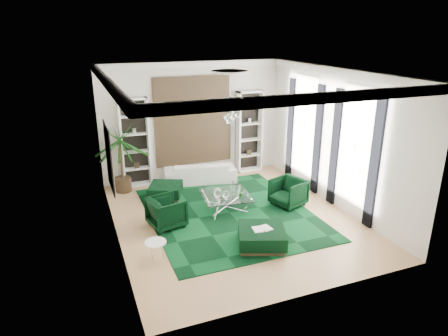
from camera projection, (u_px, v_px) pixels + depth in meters
name	position (u px, v px, depth m)	size (l,w,h in m)	color
floor	(234.00, 218.00, 10.60)	(6.00, 7.00, 0.02)	tan
ceiling	(235.00, 71.00, 9.34)	(6.00, 7.00, 0.02)	white
wall_back	(193.00, 121.00, 13.05)	(6.00, 0.02, 3.80)	silver
wall_front	(313.00, 203.00, 6.88)	(6.00, 0.02, 3.80)	silver
wall_left	(110.00, 163.00, 8.93)	(0.02, 7.00, 3.80)	silver
wall_right	(335.00, 138.00, 11.00)	(0.02, 7.00, 3.80)	silver
crown_molding	(235.00, 76.00, 9.37)	(6.00, 7.00, 0.18)	white
ceiling_medallion	(230.00, 72.00, 9.61)	(0.90, 0.90, 0.05)	white
tapestry	(193.00, 121.00, 13.01)	(2.50, 0.06, 2.80)	black
shelving_left	(135.00, 143.00, 12.37)	(0.90, 0.38, 2.80)	white
shelving_right	(249.00, 132.00, 13.71)	(0.90, 0.38, 2.80)	white
painting	(109.00, 157.00, 9.49)	(0.04, 1.30, 1.60)	black
window_near	(355.00, 146.00, 10.20)	(0.03, 1.10, 2.90)	white
curtain_near_a	(374.00, 165.00, 9.58)	(0.07, 0.30, 3.25)	black
curtain_near_b	(335.00, 148.00, 10.96)	(0.07, 0.30, 3.25)	black
window_far	(305.00, 126.00, 12.31)	(0.03, 1.10, 2.90)	white
curtain_far_a	(318.00, 140.00, 11.70)	(0.07, 0.30, 3.25)	black
curtain_far_b	(290.00, 129.00, 13.07)	(0.07, 0.30, 3.25)	black
rug	(229.00, 213.00, 10.85)	(4.20, 5.00, 0.02)	black
sofa	(200.00, 172.00, 12.99)	(2.29, 0.89, 0.67)	silver
armchair_left	(167.00, 212.00, 10.04)	(0.82, 0.85, 0.77)	black
armchair_right	(288.00, 192.00, 11.24)	(0.83, 0.86, 0.78)	black
coffee_table	(226.00, 202.00, 11.00)	(1.29, 1.29, 0.44)	white
ottoman_side	(166.00, 191.00, 11.82)	(0.91, 0.91, 0.40)	black
ottoman_front	(262.00, 237.00, 9.18)	(1.05, 1.05, 0.42)	black
book	(262.00, 228.00, 9.10)	(0.44, 0.29, 0.03)	white
side_table	(156.00, 251.00, 8.57)	(0.46, 0.46, 0.44)	white
palm	(120.00, 150.00, 11.91)	(1.67, 1.67, 2.67)	#114711
chandelier	(230.00, 109.00, 9.92)	(0.81, 0.81, 0.73)	white
table_plant	(241.00, 193.00, 10.77)	(0.13, 0.10, 0.23)	#114711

